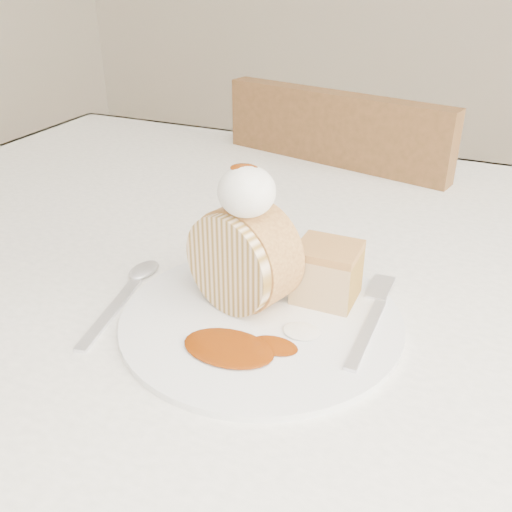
% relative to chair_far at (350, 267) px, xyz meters
% --- Properties ---
extents(table, '(1.40, 0.90, 0.75)m').
position_rel_chair_far_xyz_m(table, '(0.07, -0.44, 0.16)').
color(table, white).
rests_on(table, ground).
extents(chair_far, '(0.49, 0.49, 0.87)m').
position_rel_chair_far_xyz_m(chair_far, '(0.00, 0.00, 0.00)').
color(chair_far, brown).
rests_on(chair_far, ground).
extents(plate, '(0.28, 0.28, 0.01)m').
position_rel_chair_far_xyz_m(plate, '(0.05, -0.59, 0.26)').
color(plate, white).
rests_on(plate, table).
extents(roulade_slice, '(0.11, 0.08, 0.10)m').
position_rel_chair_far_xyz_m(roulade_slice, '(0.03, -0.58, 0.31)').
color(roulade_slice, beige).
rests_on(roulade_slice, plate).
extents(cake_chunk, '(0.06, 0.06, 0.05)m').
position_rel_chair_far_xyz_m(cake_chunk, '(0.10, -0.53, 0.29)').
color(cake_chunk, tan).
rests_on(cake_chunk, plate).
extents(whipped_cream, '(0.05, 0.05, 0.05)m').
position_rel_chair_far_xyz_m(whipped_cream, '(0.04, -0.59, 0.39)').
color(whipped_cream, white).
rests_on(whipped_cream, roulade_slice).
extents(caramel_drizzle, '(0.03, 0.02, 0.01)m').
position_rel_chair_far_xyz_m(caramel_drizzle, '(0.03, -0.58, 0.41)').
color(caramel_drizzle, '#6B2704').
rests_on(caramel_drizzle, whipped_cream).
extents(caramel_pool, '(0.09, 0.06, 0.00)m').
position_rel_chair_far_xyz_m(caramel_pool, '(0.05, -0.65, 0.26)').
color(caramel_pool, '#6B2704').
rests_on(caramel_pool, plate).
extents(fork, '(0.02, 0.16, 0.00)m').
position_rel_chair_far_xyz_m(fork, '(0.16, -0.58, 0.26)').
color(fork, silver).
rests_on(fork, plate).
extents(spoon, '(0.05, 0.16, 0.00)m').
position_rel_chair_far_xyz_m(spoon, '(-0.09, -0.64, 0.26)').
color(spoon, silver).
rests_on(spoon, table).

